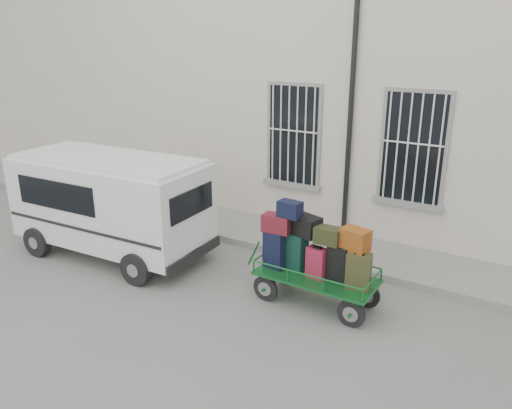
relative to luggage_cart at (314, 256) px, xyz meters
name	(u,v)px	position (x,y,z in m)	size (l,w,h in m)	color
ground	(238,280)	(-1.56, 0.03, -0.89)	(80.00, 80.00, 0.00)	slate
building	(353,93)	(-1.56, 5.53, 2.11)	(24.00, 5.15, 6.00)	beige
sidewalk	(291,238)	(-1.56, 2.23, -0.81)	(24.00, 1.70, 0.15)	gray
luggage_cart	(314,256)	(0.00, 0.00, 0.00)	(2.42, 0.95, 1.78)	black
van	(110,200)	(-4.46, -0.29, 0.32)	(4.26, 2.07, 2.10)	white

